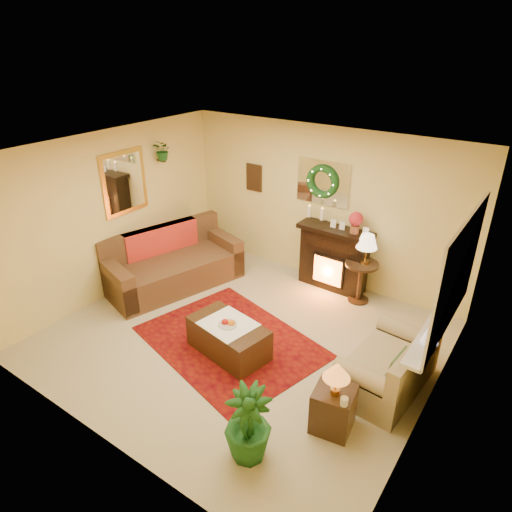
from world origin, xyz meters
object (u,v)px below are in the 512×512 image
Objects in this scene: fireplace at (334,257)px; coffee_table at (229,339)px; sofa at (174,262)px; loveseat at (389,357)px; end_table_square at (333,408)px; side_table_round at (360,283)px.

coffee_table is (-0.34, -2.38, -0.34)m from fireplace.
loveseat is (3.81, -0.32, -0.01)m from sofa.
loveseat reaches higher than coffee_table.
end_table_square is at bearing -62.14° from fireplace.
fireplace is 2.13× the size of end_table_square.
side_table_round reaches higher than coffee_table.
loveseat is (1.61, -1.79, -0.13)m from fireplace.
coffee_table is (-0.89, -2.22, -0.12)m from side_table_round.
fireplace is 2.42m from loveseat.
sofa is 2.03× the size of fireplace.
sofa is at bearing 164.59° from coffee_table.
sofa is at bearing -179.99° from loveseat.
fireplace is 0.82× the size of loveseat.
side_table_round reaches higher than end_table_square.
loveseat is 1.01m from end_table_square.
coffee_table is at bearing -158.37° from loveseat.
fireplace reaches higher than sofa.
loveseat is at bearing -46.70° from fireplace.
coffee_table is (-1.71, 0.38, -0.06)m from end_table_square.
sofa reaches higher than coffee_table.
end_table_square is (-0.23, -0.97, -0.15)m from loveseat.
coffee_table is at bearing -96.65° from fireplace.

